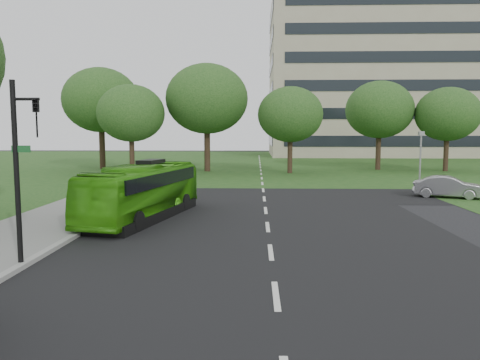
{
  "coord_description": "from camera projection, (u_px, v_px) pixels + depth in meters",
  "views": [
    {
      "loc": [
        -0.48,
        -16.69,
        3.86
      ],
      "look_at": [
        -1.23,
        5.16,
        1.6
      ],
      "focal_mm": 35.0,
      "sensor_mm": 36.0,
      "label": 1
    }
  ],
  "objects": [
    {
      "name": "ground",
      "position": [
        269.0,
        238.0,
        16.97
      ],
      "size": [
        160.0,
        160.0,
        0.0
      ],
      "primitive_type": "plane",
      "color": "black",
      "rests_on": "ground"
    },
    {
      "name": "street_surfaces",
      "position": [
        257.0,
        177.0,
        39.6
      ],
      "size": [
        120.0,
        120.0,
        0.15
      ],
      "color": "black",
      "rests_on": "ground"
    },
    {
      "name": "office_building",
      "position": [
        393.0,
        79.0,
        76.53
      ],
      "size": [
        40.1,
        20.1,
        25.0
      ],
      "color": "tan",
      "rests_on": "ground"
    },
    {
      "name": "tree_park_a",
      "position": [
        131.0,
        113.0,
        42.64
      ],
      "size": [
        6.15,
        6.15,
        8.17
      ],
      "color": "black",
      "rests_on": "ground"
    },
    {
      "name": "tree_park_b",
      "position": [
        207.0,
        99.0,
        45.08
      ],
      "size": [
        7.94,
        7.94,
        10.41
      ],
      "color": "black",
      "rests_on": "ground"
    },
    {
      "name": "tree_park_c",
      "position": [
        290.0,
        115.0,
        43.18
      ],
      "size": [
        6.04,
        6.04,
        8.03
      ],
      "color": "black",
      "rests_on": "ground"
    },
    {
      "name": "tree_park_d",
      "position": [
        379.0,
        110.0,
        47.09
      ],
      "size": [
        6.78,
        6.78,
        8.97
      ],
      "color": "black",
      "rests_on": "ground"
    },
    {
      "name": "tree_park_e",
      "position": [
        448.0,
        114.0,
        45.37
      ],
      "size": [
        6.14,
        6.14,
        8.18
      ],
      "color": "black",
      "rests_on": "ground"
    },
    {
      "name": "tree_park_f",
      "position": [
        101.0,
        100.0,
        48.25
      ],
      "size": [
        7.83,
        7.83,
        10.45
      ],
      "color": "black",
      "rests_on": "ground"
    },
    {
      "name": "bus",
      "position": [
        143.0,
        192.0,
        20.79
      ],
      "size": [
        3.8,
        8.9,
        2.41
      ],
      "primitive_type": "imported",
      "rotation": [
        0.0,
        0.0,
        -0.21
      ],
      "color": "#3B9E11",
      "rests_on": "ground"
    },
    {
      "name": "sedan",
      "position": [
        448.0,
        187.0,
        27.41
      ],
      "size": [
        4.11,
        2.71,
        1.28
      ],
      "primitive_type": "imported",
      "rotation": [
        0.0,
        0.0,
        1.19
      ],
      "color": "#9D9CA0",
      "rests_on": "ground"
    },
    {
      "name": "traffic_light",
      "position": [
        22.0,
        159.0,
        13.06
      ],
      "size": [
        0.85,
        0.25,
        5.28
      ],
      "rotation": [
        0.0,
        0.0,
        0.24
      ],
      "color": "black",
      "rests_on": "ground"
    },
    {
      "name": "camera_pole",
      "position": [
        421.0,
        153.0,
        29.75
      ],
      "size": [
        0.38,
        0.34,
        3.89
      ],
      "rotation": [
        0.0,
        0.0,
        -0.24
      ],
      "color": "gray",
      "rests_on": "ground"
    }
  ]
}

